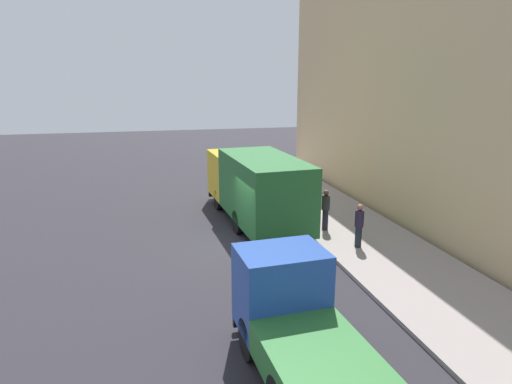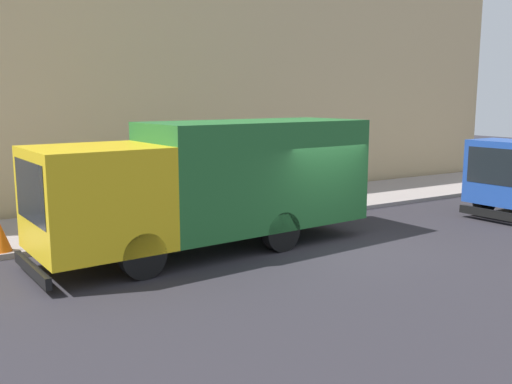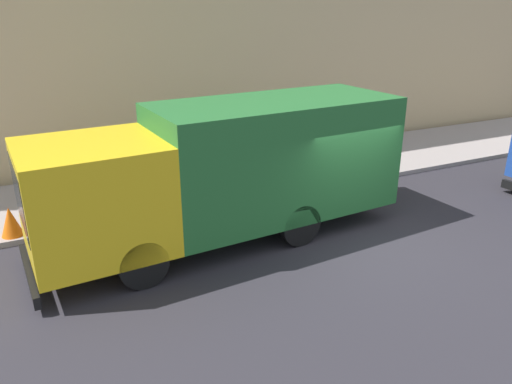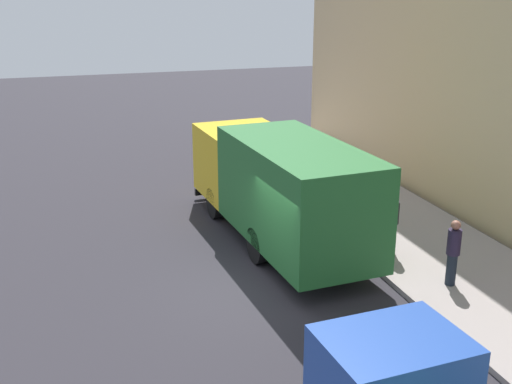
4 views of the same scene
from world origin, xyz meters
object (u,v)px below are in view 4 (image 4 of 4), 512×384
Objects in this scene: pedestrian_third at (453,251)px; traffic_cone_orange at (287,174)px; pedestrian_walking at (363,207)px; large_utility_truck at (278,184)px; pedestrian_standing at (392,222)px; street_sign_post at (348,184)px.

traffic_cone_orange is at bearing 63.85° from pedestrian_third.
pedestrian_walking reaches higher than traffic_cone_orange.
pedestrian_walking is 5.45m from traffic_cone_orange.
pedestrian_third is (2.95, -4.20, -0.70)m from large_utility_truck.
pedestrian_standing is at bearing -85.91° from traffic_cone_orange.
large_utility_truck is 5.21× the size of pedestrian_third.
pedestrian_third is at bearing -75.82° from street_sign_post.
pedestrian_walking is at bearing -146.26° from pedestrian_standing.
traffic_cone_orange is at bearing 62.52° from large_utility_truck.
pedestrian_walking is at bearing -86.97° from traffic_cone_orange.
large_utility_truck is 2.52m from pedestrian_walking.
street_sign_post is at bearing -90.19° from traffic_cone_orange.
pedestrian_walking is at bearing 68.74° from pedestrian_third.
pedestrian_walking is 1.03× the size of pedestrian_third.
pedestrian_standing is at bearing -74.07° from street_sign_post.
traffic_cone_orange is (2.00, 4.62, -1.23)m from large_utility_truck.
pedestrian_walking reaches higher than pedestrian_third.
pedestrian_standing is at bearing -44.47° from large_utility_truck.
large_utility_truck is 3.39× the size of street_sign_post.
pedestrian_third is at bearing -83.85° from traffic_cone_orange.
pedestrian_walking is 1.33m from pedestrian_standing.
pedestrian_third is (0.47, -2.08, -0.03)m from pedestrian_standing.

